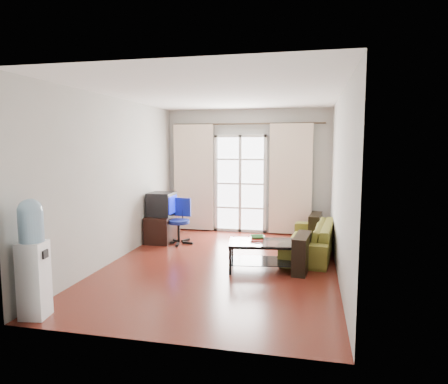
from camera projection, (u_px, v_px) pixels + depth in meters
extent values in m
plane|color=maroon|center=(221.00, 265.00, 6.42)|extent=(5.20, 5.20, 0.00)
plane|color=white|center=(221.00, 94.00, 6.11)|extent=(5.20, 5.20, 0.00)
cube|color=#B1AFA8|center=(247.00, 171.00, 8.78)|extent=(3.60, 0.02, 2.70)
cube|color=#B1AFA8|center=(159.00, 207.00, 3.74)|extent=(3.60, 0.02, 2.70)
cube|color=#B1AFA8|center=(116.00, 180.00, 6.65)|extent=(0.02, 5.20, 2.70)
cube|color=#B1AFA8|center=(340.00, 184.00, 5.88)|extent=(0.02, 5.20, 2.70)
cube|color=white|center=(240.00, 184.00, 8.81)|extent=(1.01, 0.02, 2.04)
cube|color=white|center=(240.00, 184.00, 8.79)|extent=(1.16, 0.06, 2.15)
cylinder|color=#4C3F2D|center=(247.00, 124.00, 8.57)|extent=(3.30, 0.04, 0.04)
cube|color=beige|center=(194.00, 178.00, 8.94)|extent=(0.90, 0.07, 2.35)
cube|color=beige|center=(291.00, 179.00, 8.48)|extent=(0.90, 0.07, 2.35)
cube|color=gray|center=(283.00, 219.00, 8.64)|extent=(0.64, 0.12, 0.64)
imported|color=brown|center=(309.00, 238.00, 7.04)|extent=(2.12, 1.18, 0.57)
cube|color=silver|center=(264.00, 242.00, 6.15)|extent=(1.16, 0.77, 0.01)
cube|color=black|center=(264.00, 261.00, 6.19)|extent=(1.09, 0.70, 0.01)
cube|color=black|center=(230.00, 260.00, 5.94)|extent=(0.05, 0.05, 0.43)
cube|color=black|center=(300.00, 262.00, 5.86)|extent=(0.05, 0.05, 0.43)
cube|color=black|center=(232.00, 251.00, 6.49)|extent=(0.05, 0.05, 0.43)
cube|color=black|center=(295.00, 252.00, 6.42)|extent=(0.05, 0.05, 0.43)
imported|color=#338E51|center=(257.00, 237.00, 6.33)|extent=(0.34, 0.34, 0.06)
imported|color=#9F3813|center=(251.00, 240.00, 6.23)|extent=(0.24, 0.29, 0.02)
cube|color=black|center=(259.00, 238.00, 6.34)|extent=(0.15, 0.07, 0.02)
cube|color=black|center=(161.00, 229.00, 7.98)|extent=(0.51, 0.74, 0.53)
cube|color=black|center=(162.00, 204.00, 7.93)|extent=(0.47, 0.51, 0.46)
cube|color=#0C19E5|center=(173.00, 204.00, 7.87)|extent=(0.02, 0.40, 0.34)
cube|color=black|center=(152.00, 204.00, 7.97)|extent=(0.15, 0.34, 0.30)
cylinder|color=black|center=(179.00, 232.00, 7.82)|extent=(0.05, 0.05, 0.44)
cylinder|color=navy|center=(179.00, 222.00, 7.80)|extent=(0.43, 0.43, 0.07)
cube|color=navy|center=(183.00, 207.00, 7.95)|extent=(0.35, 0.09, 0.37)
cube|color=white|center=(34.00, 280.00, 4.44)|extent=(0.31, 0.31, 0.87)
cylinder|color=#89B4D5|center=(31.00, 226.00, 4.36)|extent=(0.26, 0.26, 0.35)
sphere|color=#89B4D5|center=(30.00, 211.00, 4.34)|extent=(0.26, 0.26, 0.26)
cube|color=black|center=(45.00, 254.00, 4.39)|extent=(0.05, 0.11, 0.09)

